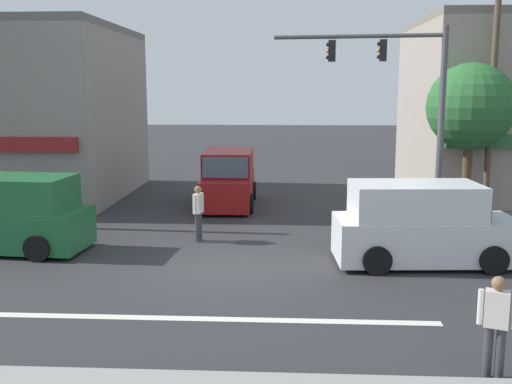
% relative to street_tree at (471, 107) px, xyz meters
% --- Properties ---
extents(ground_plane, '(120.00, 120.00, 0.00)m').
position_rel_street_tree_xyz_m(ground_plane, '(-7.80, -6.62, -3.84)').
color(ground_plane, '#2B2B2D').
extents(lane_marking_stripe, '(9.00, 0.24, 0.01)m').
position_rel_street_tree_xyz_m(lane_marking_stripe, '(-7.80, -10.12, -3.84)').
color(lane_marking_stripe, silver).
rests_on(lane_marking_stripe, ground).
extents(street_tree, '(3.02, 3.02, 5.38)m').
position_rel_street_tree_xyz_m(street_tree, '(0.00, 0.00, 0.00)').
color(street_tree, '#4C3823').
rests_on(street_tree, ground).
extents(utility_pole_far_right, '(1.40, 0.22, 8.56)m').
position_rel_street_tree_xyz_m(utility_pole_far_right, '(0.81, 0.32, 0.59)').
color(utility_pole_far_right, brown).
rests_on(utility_pole_far_right, ground).
extents(traffic_light_mast, '(4.86, 0.77, 6.20)m').
position_rel_street_tree_xyz_m(traffic_light_mast, '(-2.94, -3.82, 0.33)').
color(traffic_light_mast, '#47474C').
rests_on(traffic_light_mast, ground).
extents(van_parked_curbside, '(4.73, 2.31, 2.11)m').
position_rel_street_tree_xyz_m(van_parked_curbside, '(-14.09, -5.40, -2.84)').
color(van_parked_curbside, '#1E6033').
rests_on(van_parked_curbside, ground).
extents(van_crossing_leftbound, '(2.11, 4.64, 2.11)m').
position_rel_street_tree_xyz_m(van_crossing_leftbound, '(-8.60, 1.56, -2.84)').
color(van_crossing_leftbound, maroon).
rests_on(van_crossing_leftbound, ground).
extents(van_crossing_center, '(4.71, 2.26, 2.11)m').
position_rel_street_tree_xyz_m(van_crossing_center, '(-2.85, -6.07, -2.84)').
color(van_crossing_center, silver).
rests_on(van_crossing_center, ground).
extents(pedestrian_foreground_with_bag, '(0.66, 0.47, 1.67)m').
position_rel_street_tree_xyz_m(pedestrian_foreground_with_bag, '(-3.05, -12.34, -2.89)').
color(pedestrian_foreground_with_bag, '#333338').
rests_on(pedestrian_foreground_with_bag, ground).
extents(pedestrian_mid_crossing, '(0.29, 0.56, 1.67)m').
position_rel_street_tree_xyz_m(pedestrian_mid_crossing, '(-8.93, -4.07, -2.89)').
color(pedestrian_mid_crossing, '#333338').
rests_on(pedestrian_mid_crossing, ground).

